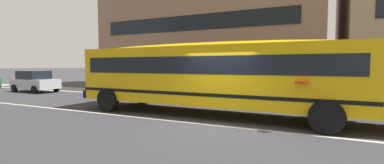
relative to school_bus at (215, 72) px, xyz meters
name	(u,v)px	position (x,y,z in m)	size (l,w,h in m)	color
ground_plane	(215,125)	(0.65, -1.69, -1.77)	(400.00, 400.00, 0.00)	#38383D
sidewalk_far	(258,100)	(0.65, 5.58, -1.76)	(120.00, 3.00, 0.01)	gray
lane_centreline	(215,125)	(0.65, -1.69, -1.76)	(110.00, 0.16, 0.01)	silver
school_bus	(215,72)	(0.00, 0.00, 0.00)	(13.33, 3.28, 2.97)	yellow
parked_car_silver_beside_sign	(35,81)	(-15.90, 2.95, -0.92)	(3.98, 2.05, 1.64)	#B7BABF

